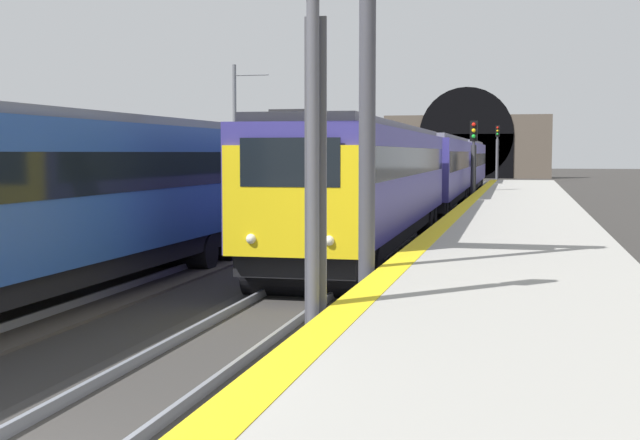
{
  "coord_description": "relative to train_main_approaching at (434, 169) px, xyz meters",
  "views": [
    {
      "loc": [
        -6.36,
        -4.49,
        3.03
      ],
      "look_at": [
        15.75,
        0.81,
        1.23
      ],
      "focal_mm": 48.1,
      "sensor_mm": 36.0,
      "label": 1
    }
  ],
  "objects": [
    {
      "name": "railway_signal_mid",
      "position": [
        0.76,
        -1.91,
        0.65
      ],
      "size": [
        0.39,
        0.38,
        4.64
      ],
      "rotation": [
        0.0,
        0.0,
        3.14
      ],
      "color": "#38383D",
      "rests_on": "ground_plane"
    },
    {
      "name": "train_adjacent_platform",
      "position": [
        -10.34,
        4.61,
        0.01
      ],
      "size": [
        56.07,
        2.95,
        4.73
      ],
      "rotation": [
        0.0,
        0.0,
        3.13
      ],
      "color": "#264C99",
      "rests_on": "ground_plane"
    },
    {
      "name": "platform_right_edge_strip",
      "position": [
        -37.35,
        -2.35,
        -1.11
      ],
      "size": [
        112.0,
        0.5,
        0.01
      ],
      "primitive_type": "cube",
      "color": "yellow",
      "rests_on": "platform_right"
    },
    {
      "name": "train_main_approaching",
      "position": [
        0.0,
        0.0,
        0.0
      ],
      "size": [
        55.74,
        3.06,
        3.82
      ],
      "rotation": [
        0.0,
        0.0,
        3.15
      ],
      "color": "navy",
      "rests_on": "ground_plane"
    },
    {
      "name": "railway_signal_far",
      "position": [
        38.74,
        -1.91,
        1.15
      ],
      "size": [
        0.39,
        0.38,
        5.55
      ],
      "rotation": [
        0.0,
        0.0,
        3.14
      ],
      "color": "#4C4C54",
      "rests_on": "ground_plane"
    },
    {
      "name": "catenary_mast_far",
      "position": [
        2.32,
        11.45,
        1.89
      ],
      "size": [
        0.22,
        2.11,
        7.94
      ],
      "color": "#595B60",
      "rests_on": "ground_plane"
    },
    {
      "name": "railway_signal_near",
      "position": [
        -33.31,
        -1.91,
        1.13
      ],
      "size": [
        0.39,
        0.38,
        5.72
      ],
      "rotation": [
        0.0,
        0.0,
        3.14
      ],
      "color": "#4C4C54",
      "rests_on": "ground_plane"
    },
    {
      "name": "tunnel_portal",
      "position": [
        59.35,
        2.3,
        1.57
      ],
      "size": [
        2.18,
        19.56,
        10.95
      ],
      "color": "#51473D",
      "rests_on": "ground_plane"
    }
  ]
}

